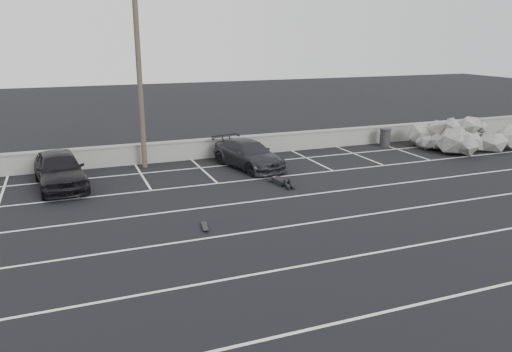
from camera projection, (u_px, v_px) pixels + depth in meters
name	position (u px, v px, depth m)	size (l,w,h in m)	color
ground	(367.00, 254.00, 15.27)	(120.00, 120.00, 0.00)	black
seawall	(226.00, 146.00, 27.68)	(50.00, 0.45, 1.06)	gray
stall_lines	(300.00, 210.00, 19.19)	(36.00, 20.05, 0.01)	silver
car_left	(60.00, 169.00, 21.85)	(1.94, 4.83, 1.64)	black
car_right	(248.00, 154.00, 25.24)	(1.92, 4.73, 1.37)	#222228
utility_pole	(139.00, 68.00, 24.16)	(1.31, 0.26, 9.84)	#4C4238
trash_bin	(385.00, 137.00, 30.22)	(0.88, 0.88, 1.08)	#28272A
riprap_pile	(457.00, 139.00, 29.09)	(6.03, 4.73, 1.66)	gray
person	(279.00, 179.00, 22.60)	(1.05, 2.26, 0.44)	black
skateboard	(205.00, 227.00, 17.29)	(0.29, 0.72, 0.08)	black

